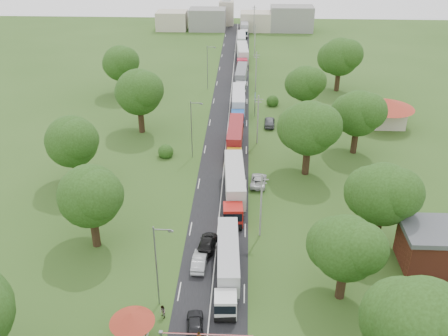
# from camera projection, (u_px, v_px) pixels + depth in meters

# --- Properties ---
(ground) EXTENTS (260.00, 260.00, 0.00)m
(ground) POSITION_uv_depth(u_px,v_px,m) (220.00, 205.00, 70.93)
(ground) COLOR #2C4C19
(ground) RESTS_ON ground
(road) EXTENTS (8.00, 200.00, 0.04)m
(road) POSITION_uv_depth(u_px,v_px,m) (226.00, 145.00, 88.55)
(road) COLOR black
(road) RESTS_ON ground
(boom_barrier) EXTENTS (9.22, 0.35, 1.18)m
(boom_barrier) POSITION_uv_depth(u_px,v_px,m) (193.00, 335.00, 48.54)
(boom_barrier) COLOR slate
(boom_barrier) RESTS_ON ground
(guard_booth) EXTENTS (4.40, 4.40, 3.45)m
(guard_booth) POSITION_uv_depth(u_px,v_px,m) (132.00, 323.00, 48.17)
(guard_booth) COLOR #BEB69D
(guard_booth) RESTS_ON ground
(info_sign) EXTENTS (0.12, 3.10, 4.10)m
(info_sign) POSITION_uv_depth(u_px,v_px,m) (255.00, 100.00, 100.14)
(info_sign) COLOR slate
(info_sign) RESTS_ON ground
(pole_1) EXTENTS (1.60, 0.24, 9.00)m
(pole_1) POSITION_uv_depth(u_px,v_px,m) (261.00, 205.00, 62.33)
(pole_1) COLOR gray
(pole_1) RESTS_ON ground
(pole_2) EXTENTS (1.60, 0.24, 9.00)m
(pole_2) POSITION_uv_depth(u_px,v_px,m) (258.00, 119.00, 87.00)
(pole_2) COLOR gray
(pole_2) RESTS_ON ground
(pole_3) EXTENTS (1.60, 0.24, 9.00)m
(pole_3) POSITION_uv_depth(u_px,v_px,m) (256.00, 71.00, 111.67)
(pole_3) COLOR gray
(pole_3) RESTS_ON ground
(pole_4) EXTENTS (1.60, 0.24, 9.00)m
(pole_4) POSITION_uv_depth(u_px,v_px,m) (255.00, 40.00, 136.35)
(pole_4) COLOR gray
(pole_4) RESTS_ON ground
(pole_5) EXTENTS (1.60, 0.24, 9.00)m
(pole_5) POSITION_uv_depth(u_px,v_px,m) (254.00, 19.00, 161.02)
(pole_5) COLOR gray
(pole_5) RESTS_ON ground
(lamp_0) EXTENTS (2.03, 0.22, 10.00)m
(lamp_0) POSITION_uv_depth(u_px,v_px,m) (158.00, 263.00, 50.91)
(lamp_0) COLOR slate
(lamp_0) RESTS_ON ground
(lamp_1) EXTENTS (2.03, 0.22, 10.00)m
(lamp_1) POSITION_uv_depth(u_px,v_px,m) (192.00, 127.00, 81.74)
(lamp_1) COLOR slate
(lamp_1) RESTS_ON ground
(lamp_2) EXTENTS (2.03, 0.22, 10.00)m
(lamp_2) POSITION_uv_depth(u_px,v_px,m) (208.00, 65.00, 112.58)
(lamp_2) COLOR slate
(lamp_2) RESTS_ON ground
(tree_1) EXTENTS (9.60, 9.60, 12.05)m
(tree_1) POSITION_uv_depth(u_px,v_px,m) (423.00, 327.00, 40.22)
(tree_1) COLOR #382616
(tree_1) RESTS_ON ground
(tree_2) EXTENTS (8.00, 8.00, 10.10)m
(tree_2) POSITION_uv_depth(u_px,v_px,m) (346.00, 247.00, 51.52)
(tree_2) COLOR #382616
(tree_2) RESTS_ON ground
(tree_3) EXTENTS (8.80, 8.80, 11.07)m
(tree_3) POSITION_uv_depth(u_px,v_px,m) (383.00, 193.00, 59.81)
(tree_3) COLOR #382616
(tree_3) RESTS_ON ground
(tree_4) EXTENTS (9.60, 9.60, 12.05)m
(tree_4) POSITION_uv_depth(u_px,v_px,m) (309.00, 128.00, 75.67)
(tree_4) COLOR #382616
(tree_4) RESTS_ON ground
(tree_5) EXTENTS (8.80, 8.80, 11.07)m
(tree_5) POSITION_uv_depth(u_px,v_px,m) (358.00, 113.00, 82.64)
(tree_5) COLOR #382616
(tree_5) RESTS_ON ground
(tree_6) EXTENTS (8.00, 8.00, 10.10)m
(tree_6) POSITION_uv_depth(u_px,v_px,m) (305.00, 83.00, 98.18)
(tree_6) COLOR #382616
(tree_6) RESTS_ON ground
(tree_7) EXTENTS (9.60, 9.60, 12.05)m
(tree_7) POSITION_uv_depth(u_px,v_px,m) (340.00, 57.00, 110.47)
(tree_7) COLOR #382616
(tree_7) RESTS_ON ground
(tree_10) EXTENTS (8.80, 8.80, 11.07)m
(tree_10) POSITION_uv_depth(u_px,v_px,m) (90.00, 195.00, 59.45)
(tree_10) COLOR #382616
(tree_10) RESTS_ON ground
(tree_11) EXTENTS (8.80, 8.80, 11.07)m
(tree_11) POSITION_uv_depth(u_px,v_px,m) (72.00, 141.00, 72.95)
(tree_11) COLOR #382616
(tree_11) RESTS_ON ground
(tree_12) EXTENTS (9.60, 9.60, 12.05)m
(tree_12) POSITION_uv_depth(u_px,v_px,m) (139.00, 92.00, 90.05)
(tree_12) COLOR #382616
(tree_12) RESTS_ON ground
(tree_13) EXTENTS (8.80, 8.80, 11.07)m
(tree_13) POSITION_uv_depth(u_px,v_px,m) (121.00, 63.00, 108.28)
(tree_13) COLOR #382616
(tree_13) RESTS_ON ground
(house_brick) EXTENTS (8.60, 6.60, 5.20)m
(house_brick) POSITION_uv_depth(u_px,v_px,m) (437.00, 247.00, 58.06)
(house_brick) COLOR maroon
(house_brick) RESTS_ON ground
(house_cream) EXTENTS (10.08, 10.08, 5.80)m
(house_cream) POSITION_uv_depth(u_px,v_px,m) (386.00, 108.00, 94.44)
(house_cream) COLOR #BEB69D
(house_cream) RESTS_ON ground
(distant_town) EXTENTS (52.00, 8.00, 8.00)m
(distant_town) POSITION_uv_depth(u_px,v_px,m) (239.00, 20.00, 166.18)
(distant_town) COLOR gray
(distant_town) RESTS_ON ground
(church) EXTENTS (5.00, 5.00, 12.30)m
(church) POSITION_uv_depth(u_px,v_px,m) (226.00, 9.00, 172.52)
(church) COLOR #BEB69D
(church) RESTS_ON ground
(truck_0) EXTENTS (2.94, 14.00, 3.87)m
(truck_0) POSITION_uv_depth(u_px,v_px,m) (228.00, 263.00, 56.35)
(truck_0) COLOR white
(truck_0) RESTS_ON ground
(truck_1) EXTENTS (3.48, 15.69, 4.33)m
(truck_1) POSITION_uv_depth(u_px,v_px,m) (234.00, 185.00, 71.38)
(truck_1) COLOR #B11914
(truck_1) RESTS_ON ground
(truck_2) EXTENTS (2.74, 14.44, 4.00)m
(truck_2) POSITION_uv_depth(u_px,v_px,m) (235.00, 138.00, 86.08)
(truck_2) COLOR #C18716
(truck_2) RESTS_ON ground
(truck_3) EXTENTS (2.73, 14.93, 4.14)m
(truck_3) POSITION_uv_depth(u_px,v_px,m) (238.00, 103.00, 101.04)
(truck_3) COLOR #1B51A4
(truck_3) RESTS_ON ground
(truck_4) EXTENTS (2.83, 13.87, 3.84)m
(truck_4) POSITION_uv_depth(u_px,v_px,m) (241.00, 77.00, 116.48)
(truck_4) COLOR silver
(truck_4) RESTS_ON ground
(truck_5) EXTENTS (3.37, 15.40, 4.25)m
(truck_5) POSITION_uv_depth(u_px,v_px,m) (243.00, 55.00, 132.52)
(truck_5) COLOR #AD1A30
(truck_5) RESTS_ON ground
(truck_6) EXTENTS (2.52, 13.86, 3.84)m
(truck_6) POSITION_uv_depth(u_px,v_px,m) (241.00, 41.00, 146.43)
(truck_6) COLOR #286A2C
(truck_6) RESTS_ON ground
(truck_7) EXTENTS (2.73, 13.91, 3.85)m
(truck_7) POSITION_uv_depth(u_px,v_px,m) (244.00, 28.00, 161.94)
(truck_7) COLOR silver
(truck_7) RESTS_ON ground
(car_lane_front) EXTENTS (2.12, 4.41, 1.45)m
(car_lane_front) POSITION_uv_depth(u_px,v_px,m) (195.00, 325.00, 49.93)
(car_lane_front) COLOR black
(car_lane_front) RESTS_ON ground
(car_lane_mid) EXTENTS (1.74, 4.63, 1.51)m
(car_lane_mid) POSITION_uv_depth(u_px,v_px,m) (200.00, 261.00, 58.76)
(car_lane_mid) COLOR #A6A9AE
(car_lane_mid) RESTS_ON ground
(car_lane_rear) EXTENTS (2.66, 5.24, 1.46)m
(car_lane_rear) POSITION_uv_depth(u_px,v_px,m) (207.00, 243.00, 61.85)
(car_lane_rear) COLOR black
(car_lane_rear) RESTS_ON ground
(car_verge_near) EXTENTS (2.75, 5.17, 1.38)m
(car_verge_near) POSITION_uv_depth(u_px,v_px,m) (258.00, 181.00, 75.81)
(car_verge_near) COLOR silver
(car_verge_near) RESTS_ON ground
(car_verge_far) EXTENTS (2.21, 5.01, 1.68)m
(car_verge_far) POSITION_uv_depth(u_px,v_px,m) (270.00, 122.00, 95.69)
(car_verge_far) COLOR #575A5E
(car_verge_far) RESTS_ON ground
(pedestrian_booth) EXTENTS (0.88, 0.95, 1.55)m
(pedestrian_booth) POSITION_uv_depth(u_px,v_px,m) (163.00, 312.00, 51.37)
(pedestrian_booth) COLOR gray
(pedestrian_booth) RESTS_ON ground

